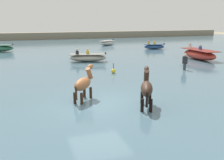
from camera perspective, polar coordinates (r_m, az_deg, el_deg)
The scene contains 11 objects.
ground_plane at distance 11.01m, azimuth -3.16°, elevation -7.51°, with size 120.00×120.00×0.00m, color gray.
water_surface at distance 20.41m, azimuth -11.13°, elevation 2.86°, with size 90.00×90.00×0.43m, color #476675.
horse_lead_dark_bay at distance 10.26m, azimuth 8.06°, elevation -2.15°, with size 1.11×1.81×2.03m.
horse_trailing_chestnut at distance 11.12m, azimuth -6.67°, elevation -1.05°, with size 1.38×1.60×1.97m.
boat_mid_channel at distance 24.34m, azimuth 19.68°, elevation 5.65°, with size 1.66×4.21×1.38m.
boat_distant_east at distance 21.82m, azimuth -5.67°, elevation 5.22°, with size 3.46×2.00×1.14m.
boat_far_offshore at distance 31.73m, azimuth 9.81°, elevation 7.70°, with size 2.79×1.52×1.06m.
boat_distant_west at distance 36.25m, azimuth -1.09°, elevation 8.67°, with size 3.10×2.58×0.79m.
person_onlooker_right at distance 18.77m, azimuth 16.61°, elevation 3.63°, with size 0.27×0.36×1.63m.
channel_buoy at distance 16.88m, azimuth 0.32°, elevation 2.15°, with size 0.30×0.30×0.70m.
far_shoreline at distance 49.31m, azimuth -16.36°, elevation 9.60°, with size 80.00×2.40×1.71m, color gray.
Camera 1 is at (-2.85, -9.85, 4.00)m, focal length 39.20 mm.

